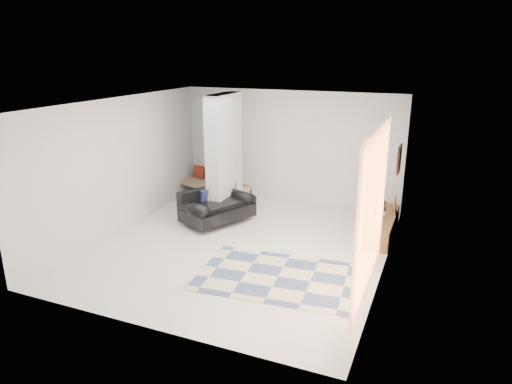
% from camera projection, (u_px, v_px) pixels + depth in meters
% --- Properties ---
extents(floor, '(6.00, 6.00, 0.00)m').
position_uv_depth(floor, '(239.00, 247.00, 9.01)').
color(floor, silver).
rests_on(floor, ground).
extents(ceiling, '(6.00, 6.00, 0.00)m').
position_uv_depth(ceiling, '(238.00, 103.00, 8.17)').
color(ceiling, white).
rests_on(ceiling, wall_back).
extents(wall_back, '(6.00, 0.00, 6.00)m').
position_uv_depth(wall_back, '(290.00, 148.00, 11.23)').
color(wall_back, silver).
rests_on(wall_back, ground).
extents(wall_front, '(6.00, 0.00, 6.00)m').
position_uv_depth(wall_front, '(143.00, 236.00, 5.95)').
color(wall_front, silver).
rests_on(wall_front, ground).
extents(wall_left, '(0.00, 6.00, 6.00)m').
position_uv_depth(wall_left, '(120.00, 165.00, 9.60)').
color(wall_left, silver).
rests_on(wall_left, ground).
extents(wall_right, '(0.00, 6.00, 6.00)m').
position_uv_depth(wall_right, '(389.00, 195.00, 7.58)').
color(wall_right, silver).
rests_on(wall_right, ground).
extents(partition_column, '(0.35, 1.20, 2.80)m').
position_uv_depth(partition_column, '(224.00, 156.00, 10.40)').
color(partition_column, '#ABAFB3').
rests_on(partition_column, floor).
extents(hallway_door, '(0.85, 0.06, 2.04)m').
position_uv_depth(hallway_door, '(214.00, 156.00, 12.08)').
color(hallway_door, silver).
rests_on(hallway_door, floor).
extents(curtain, '(0.00, 2.55, 2.55)m').
position_uv_depth(curtain, '(373.00, 214.00, 6.58)').
color(curtain, orange).
rests_on(curtain, wall_right).
extents(wall_art, '(0.04, 0.45, 0.55)m').
position_uv_depth(wall_art, '(399.00, 159.00, 9.01)').
color(wall_art, '#35170E').
rests_on(wall_art, wall_right).
extents(media_console, '(0.45, 1.92, 0.80)m').
position_uv_depth(media_console, '(383.00, 226.00, 9.52)').
color(media_console, brown).
rests_on(media_console, floor).
extents(loveseat, '(1.47, 1.79, 0.76)m').
position_uv_depth(loveseat, '(216.00, 207.00, 10.20)').
color(loveseat, silver).
rests_on(loveseat, floor).
extents(daybed, '(2.07, 1.28, 0.77)m').
position_uv_depth(daybed, '(213.00, 183.00, 11.81)').
color(daybed, black).
rests_on(daybed, floor).
extents(area_rug, '(2.86, 2.04, 0.01)m').
position_uv_depth(area_rug, '(278.00, 277.00, 7.80)').
color(area_rug, beige).
rests_on(area_rug, floor).
extents(cylinder_lamp, '(0.11, 0.11, 0.60)m').
position_uv_depth(cylinder_lamp, '(380.00, 211.00, 8.90)').
color(cylinder_lamp, white).
rests_on(cylinder_lamp, media_console).
extents(bronze_figurine, '(0.12, 0.12, 0.22)m').
position_uv_depth(bronze_figurine, '(384.00, 205.00, 9.82)').
color(bronze_figurine, '#321E16').
rests_on(bronze_figurine, media_console).
extents(vase, '(0.21, 0.21, 0.19)m').
position_uv_depth(vase, '(381.00, 212.00, 9.44)').
color(vase, silver).
rests_on(vase, media_console).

